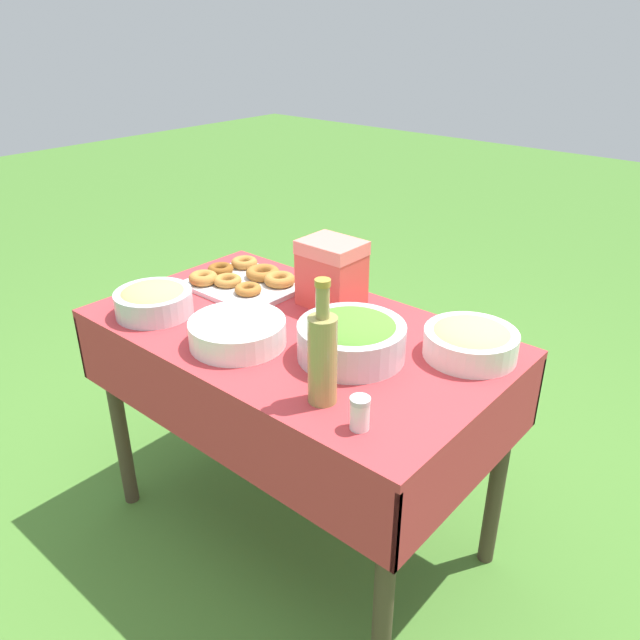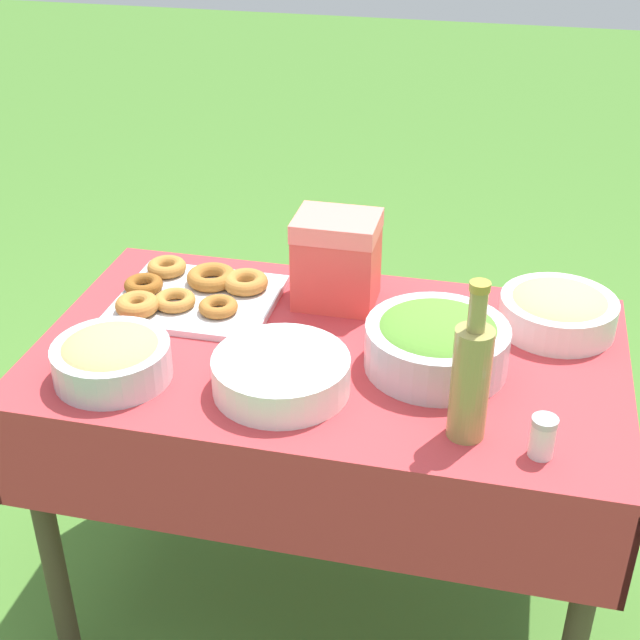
% 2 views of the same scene
% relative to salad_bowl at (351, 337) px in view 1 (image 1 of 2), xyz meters
% --- Properties ---
extents(ground_plane, '(14.00, 14.00, 0.00)m').
position_rel_salad_bowl_xyz_m(ground_plane, '(-0.22, 0.02, -0.83)').
color(ground_plane, '#477A2D').
extents(picnic_table, '(1.23, 0.72, 0.77)m').
position_rel_salad_bowl_xyz_m(picnic_table, '(-0.22, 0.02, -0.18)').
color(picnic_table, '#B73338').
rests_on(picnic_table, ground_plane).
extents(salad_bowl, '(0.29, 0.29, 0.12)m').
position_rel_salad_bowl_xyz_m(salad_bowl, '(0.00, 0.00, 0.00)').
color(salad_bowl, silver).
rests_on(salad_bowl, picnic_table).
extents(pasta_bowl, '(0.25, 0.25, 0.09)m').
position_rel_salad_bowl_xyz_m(pasta_bowl, '(0.24, 0.21, -0.01)').
color(pasta_bowl, white).
rests_on(pasta_bowl, picnic_table).
extents(donut_platter, '(0.37, 0.31, 0.05)m').
position_rel_salad_bowl_xyz_m(donut_platter, '(-0.57, 0.15, -0.04)').
color(donut_platter, silver).
rests_on(donut_platter, picnic_table).
extents(plate_stack, '(0.27, 0.27, 0.07)m').
position_rel_salad_bowl_xyz_m(plate_stack, '(-0.28, -0.15, -0.02)').
color(plate_stack, white).
rests_on(plate_stack, picnic_table).
extents(olive_oil_bottle, '(0.07, 0.07, 0.31)m').
position_rel_salad_bowl_xyz_m(olive_oil_bottle, '(0.08, -0.21, 0.06)').
color(olive_oil_bottle, '#998E4C').
rests_on(olive_oil_bottle, picnic_table).
extents(bread_bowl, '(0.23, 0.23, 0.09)m').
position_rel_salad_bowl_xyz_m(bread_bowl, '(-0.62, -0.18, -0.01)').
color(bread_bowl, silver).
rests_on(bread_bowl, picnic_table).
extents(cooler_box, '(0.18, 0.15, 0.21)m').
position_rel_salad_bowl_xyz_m(cooler_box, '(-0.25, 0.22, 0.05)').
color(cooler_box, '#E04C42').
rests_on(cooler_box, picnic_table).
extents(salt_shaker, '(0.05, 0.05, 0.08)m').
position_rel_salad_bowl_xyz_m(salt_shaker, '(0.21, -0.24, -0.02)').
color(salt_shaker, white).
rests_on(salt_shaker, picnic_table).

